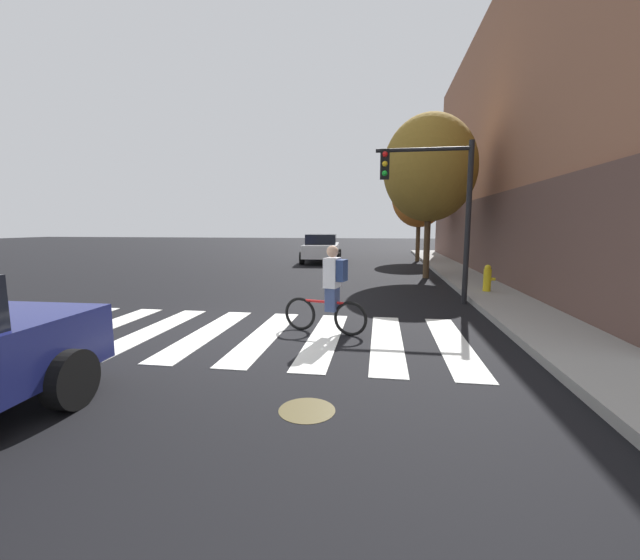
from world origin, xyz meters
name	(u,v)px	position (x,y,z in m)	size (l,w,h in m)	color
ground_plane	(215,333)	(0.00, 0.00, 0.00)	(120.00, 120.00, 0.00)	black
crosswalk_stripes	(236,334)	(0.41, 0.00, 0.01)	(8.51, 3.62, 0.01)	silver
manhole_cover	(307,410)	(2.33, -2.86, 0.00)	(0.64, 0.64, 0.01)	#473D1E
sedan_mid	(322,248)	(-0.20, 15.20, 0.82)	(2.45, 4.74, 1.59)	silver
cyclist	(331,290)	(2.19, 0.33, 0.84)	(1.67, 0.49, 1.69)	black
traffic_light_near	(436,194)	(4.50, 3.79, 2.86)	(2.47, 0.28, 4.20)	black
fire_hydrant	(487,278)	(6.22, 5.07, 0.53)	(0.33, 0.22, 0.78)	gold
street_tree_near	(430,168)	(4.90, 8.98, 4.23)	(3.53, 3.53, 6.27)	#4C3823
street_tree_mid	(419,196)	(5.25, 16.60, 3.77)	(3.14, 3.14, 5.58)	#4C3823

